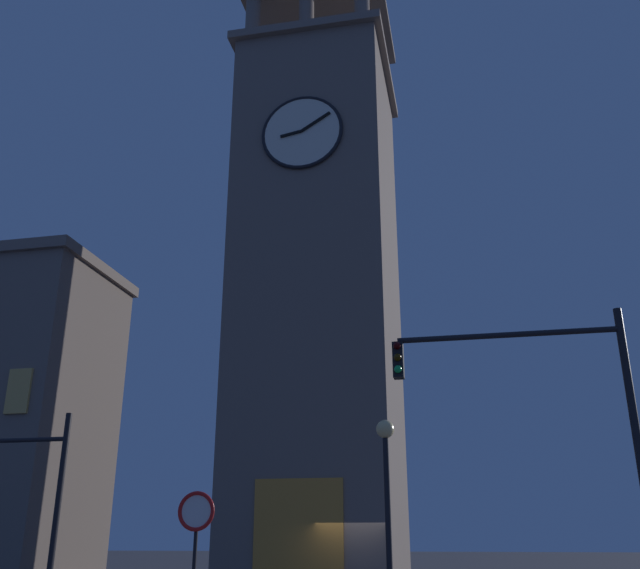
% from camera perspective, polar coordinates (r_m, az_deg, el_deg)
% --- Properties ---
extents(clocktower, '(7.04, 8.01, 30.93)m').
position_cam_1_polar(clocktower, '(31.00, -0.01, -0.46)').
color(clocktower, '#75665B').
rests_on(clocktower, ground_plane).
extents(traffic_signal_near, '(4.62, 0.41, 6.32)m').
position_cam_1_polar(traffic_signal_near, '(14.49, 18.64, -10.00)').
color(traffic_signal_near, black).
rests_on(traffic_signal_near, ground_plane).
extents(traffic_signal_mid, '(3.56, 0.41, 5.14)m').
position_cam_1_polar(traffic_signal_mid, '(20.50, -23.47, -14.78)').
color(traffic_signal_mid, black).
rests_on(traffic_signal_mid, ground_plane).
extents(street_lamp, '(0.44, 0.44, 4.69)m').
position_cam_1_polar(street_lamp, '(17.06, 5.50, -15.57)').
color(street_lamp, black).
rests_on(street_lamp, ground_plane).
extents(no_horn_sign, '(0.78, 0.14, 2.89)m').
position_cam_1_polar(no_horn_sign, '(14.94, -10.15, -18.73)').
color(no_horn_sign, black).
rests_on(no_horn_sign, ground_plane).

